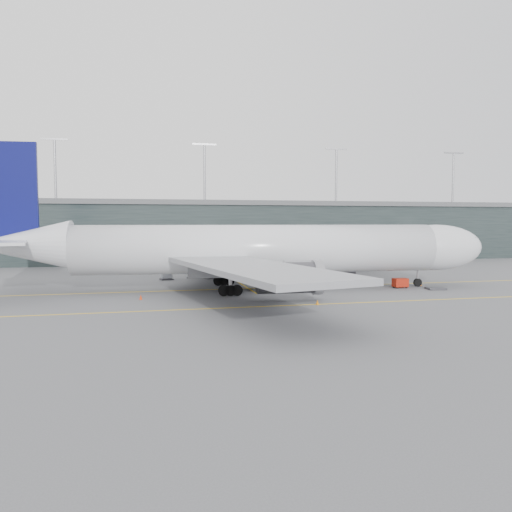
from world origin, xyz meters
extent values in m
plane|color=#555459|center=(0.00, 0.00, 0.00)|extent=(320.00, 320.00, 0.00)
cube|color=yellow|center=(0.00, -4.00, 0.01)|extent=(160.00, 0.25, 0.02)
cube|color=yellow|center=(0.00, -20.00, 0.01)|extent=(160.00, 0.25, 0.02)
cube|color=yellow|center=(5.00, 20.00, 0.01)|extent=(0.25, 60.00, 0.02)
cube|color=black|center=(0.00, 58.00, 7.00)|extent=(240.00, 35.00, 14.00)
cube|color=#535558|center=(0.00, 58.00, 14.60)|extent=(240.00, 36.00, 1.20)
cylinder|color=#9E9EA3|center=(-30.00, 48.00, 22.00)|extent=(0.60, 0.60, 14.00)
cylinder|color=#9E9EA3|center=(5.00, 48.00, 22.00)|extent=(0.60, 0.60, 14.00)
cylinder|color=#9E9EA3|center=(40.00, 48.00, 22.00)|extent=(0.60, 0.60, 14.00)
cylinder|color=#9E9EA3|center=(75.00, 48.00, 22.00)|extent=(0.60, 0.60, 14.00)
cylinder|color=silver|center=(6.08, -5.61, 6.06)|extent=(53.00, 11.37, 7.09)
ellipsoid|color=silver|center=(34.00, -7.90, 6.06)|extent=(15.42, 8.28, 7.09)
cone|color=silver|center=(-26.40, -2.95, 6.86)|extent=(13.09, 7.81, 6.81)
cube|color=gray|center=(4.94, -5.52, 3.32)|extent=(18.70, 7.19, 2.29)
cube|color=black|center=(38.33, -8.26, 7.20)|extent=(2.79, 3.62, 0.91)
cube|color=gray|center=(1.21, -22.99, 4.92)|extent=(16.59, 34.53, 0.63)
cylinder|color=#3D3C41|center=(7.47, -16.62, 2.97)|extent=(8.30, 4.64, 4.00)
cube|color=gray|center=(4.11, 12.33, 4.92)|extent=(21.34, 34.66, 0.63)
cylinder|color=#3D3C41|center=(9.25, 5.03, 2.97)|extent=(8.30, 4.64, 4.00)
cube|color=#090C4E|center=(-28.11, -2.81, 14.06)|extent=(7.45, 1.18, 13.72)
cube|color=silver|center=(-27.02, 3.42, 7.43)|extent=(9.39, 11.81, 0.40)
cylinder|color=black|center=(31.15, -7.67, 0.63)|extent=(1.29, 0.56, 1.26)
cylinder|color=#9E9EA3|center=(31.15, -7.67, 1.49)|extent=(0.34, 0.34, 2.97)
cylinder|color=black|center=(1.07, -10.71, 0.74)|extent=(1.53, 0.69, 1.49)
cylinder|color=black|center=(1.97, 0.23, 0.74)|extent=(1.53, 0.69, 1.49)
cube|color=#2B2A2F|center=(23.36, 0.47, 5.55)|extent=(4.86, 5.09, 3.11)
cube|color=#2B2A2F|center=(27.06, 8.91, 5.55)|extent=(8.33, 14.33, 2.78)
cube|color=#2B2A2F|center=(32.85, 22.13, 5.55)|extent=(8.59, 14.45, 2.89)
cube|color=#2B2A2F|center=(38.64, 35.35, 5.55)|extent=(8.84, 14.56, 3.00)
cylinder|color=#9E9EA3|center=(27.37, 9.63, 2.11)|extent=(0.56, 0.56, 4.22)
cube|color=#3D3C41|center=(27.37, 9.63, 0.39)|extent=(2.70, 2.42, 0.78)
cylinder|color=#2B2A2F|center=(23.36, 40.50, 5.55)|extent=(4.44, 4.44, 3.33)
cylinder|color=#2B2A2F|center=(23.36, 40.50, 2.00)|extent=(2.00, 2.00, 4.00)
cube|color=#9D1B0B|center=(27.65, -8.61, 0.83)|extent=(2.20, 1.44, 1.28)
cylinder|color=black|center=(26.88, -9.12, 0.20)|extent=(0.40, 0.16, 0.39)
cylinder|color=black|center=(28.45, -9.08, 0.20)|extent=(0.40, 0.16, 0.39)
cylinder|color=black|center=(26.85, -8.14, 0.20)|extent=(0.40, 0.16, 0.39)
cylinder|color=black|center=(28.42, -8.10, 0.20)|extent=(0.40, 0.16, 0.39)
cube|color=#333338|center=(31.97, -11.32, 0.16)|extent=(2.88, 2.43, 0.26)
cube|color=#3D3C41|center=(-6.49, 9.95, 0.16)|extent=(2.47, 2.15, 0.21)
cube|color=#B3B6C0|center=(-6.49, 9.95, 1.12)|extent=(2.03, 1.95, 1.60)
cube|color=navy|center=(-6.49, 9.95, 1.96)|extent=(2.09, 2.01, 0.09)
cube|color=#3D3C41|center=(-1.85, 11.89, 0.15)|extent=(2.12, 1.77, 0.20)
cube|color=#9FA2AA|center=(-1.85, 11.89, 1.03)|extent=(1.72, 1.63, 1.48)
cube|color=navy|center=(-1.85, 11.89, 1.80)|extent=(1.77, 1.68, 0.08)
cube|color=#3D3C41|center=(1.19, 9.87, 0.14)|extent=(2.38, 2.17, 0.19)
cube|color=#B5B8C2|center=(1.19, 9.87, 1.01)|extent=(1.98, 1.93, 1.45)
cube|color=navy|center=(1.19, 9.87, 1.77)|extent=(2.05, 2.00, 0.08)
cone|color=#D45C0B|center=(32.13, -6.90, 0.39)|extent=(0.49, 0.49, 0.78)
cone|color=orange|center=(10.12, -20.25, 0.32)|extent=(0.40, 0.40, 0.63)
cone|color=orange|center=(9.73, 12.41, 0.38)|extent=(0.48, 0.48, 0.76)
cone|color=red|center=(-10.81, -11.35, 0.33)|extent=(0.42, 0.42, 0.66)
camera|label=1|loc=(-10.63, -77.02, 10.14)|focal=35.00mm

